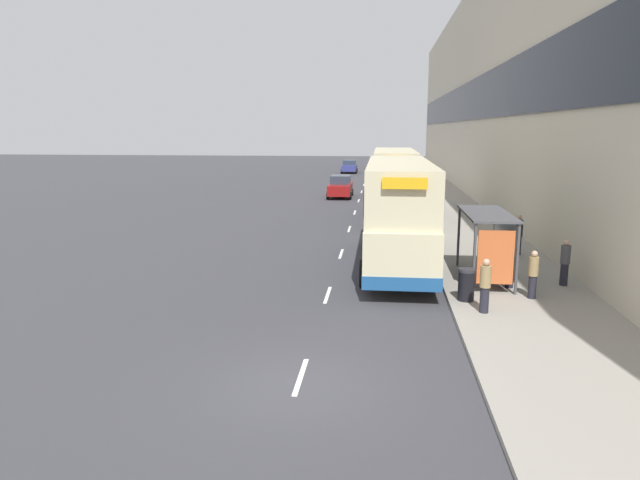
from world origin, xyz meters
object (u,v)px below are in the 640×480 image
object	(u,v)px
double_decker_bus_ahead	(394,182)
pedestrian_2	(485,285)
pedestrian_1	(565,262)
pedestrian_3	(533,274)
car_1	(340,187)
pedestrian_4	(518,234)
pedestrian_at_shelter	(510,263)
bus_shelter	(493,234)
car_0	(349,167)
double_decker_bus_near	(398,211)
litter_bin	(466,284)

from	to	relation	value
double_decker_bus_ahead	pedestrian_2	bearing A→B (deg)	-83.19
pedestrian_1	pedestrian_3	size ratio (longest dim) A/B	1.04
car_1	pedestrian_4	size ratio (longest dim) A/B	2.53
pedestrian_3	pedestrian_at_shelter	bearing A→B (deg)	110.07
double_decker_bus_ahead	pedestrian_at_shelter	xyz separation A→B (m)	(3.71, -16.76, -1.28)
pedestrian_3	bus_shelter	bearing A→B (deg)	115.25
car_0	car_1	world-z (taller)	car_1
car_0	pedestrian_1	world-z (taller)	pedestrian_1
double_decker_bus_near	pedestrian_4	bearing A→B (deg)	21.13
car_0	pedestrian_2	distance (m)	57.89
pedestrian_3	litter_bin	size ratio (longest dim) A/B	1.52
pedestrian_at_shelter	pedestrian_2	bearing A→B (deg)	-114.90
pedestrian_2	pedestrian_4	bearing A→B (deg)	71.17
double_decker_bus_near	car_1	size ratio (longest dim) A/B	2.49
bus_shelter	pedestrian_4	xyz separation A→B (m)	(2.03, 4.73, -0.82)
car_1	double_decker_bus_near	bearing A→B (deg)	99.69
bus_shelter	pedestrian_3	xyz separation A→B (m)	(0.96, -2.05, -0.92)
double_decker_bus_ahead	car_0	bearing A→B (deg)	97.49
pedestrian_3	litter_bin	bearing A→B (deg)	-167.92
bus_shelter	double_decker_bus_ahead	distance (m)	16.29
double_decker_bus_ahead	pedestrian_1	bearing A→B (deg)	-70.70
car_0	pedestrian_3	distance (m)	56.49
double_decker_bus_near	pedestrian_1	world-z (taller)	double_decker_bus_near
pedestrian_at_shelter	litter_bin	distance (m)	2.46
pedestrian_3	pedestrian_4	world-z (taller)	pedestrian_4
car_0	litter_bin	world-z (taller)	car_0
double_decker_bus_ahead	car_1	distance (m)	11.54
car_0	double_decker_bus_near	bearing A→B (deg)	95.45
double_decker_bus_ahead	pedestrian_at_shelter	distance (m)	17.22
pedestrian_1	double_decker_bus_ahead	bearing A→B (deg)	109.30
car_0	car_1	bearing A→B (deg)	91.65
double_decker_bus_ahead	pedestrian_at_shelter	bearing A→B (deg)	-77.51
double_decker_bus_near	car_1	bearing A→B (deg)	99.69
double_decker_bus_ahead	litter_bin	xyz separation A→B (m)	(1.98, -18.48, -1.62)
pedestrian_at_shelter	pedestrian_2	size ratio (longest dim) A/B	1.02
pedestrian_4	car_0	bearing A→B (deg)	101.76
bus_shelter	double_decker_bus_ahead	size ratio (longest dim) A/B	0.39
car_1	litter_bin	world-z (taller)	car_1
bus_shelter	pedestrian_2	distance (m)	3.93
double_decker_bus_near	bus_shelter	bearing A→B (deg)	-39.00
bus_shelter	double_decker_bus_near	bearing A→B (deg)	141.00
double_decker_bus_ahead	double_decker_bus_near	bearing A→B (deg)	-90.39
double_decker_bus_ahead	bus_shelter	bearing A→B (deg)	-78.65
bus_shelter	pedestrian_3	bearing A→B (deg)	-64.75
bus_shelter	car_0	world-z (taller)	bus_shelter
bus_shelter	pedestrian_at_shelter	xyz separation A→B (m)	(0.51, -0.79, -0.87)
car_1	pedestrian_1	bearing A→B (deg)	110.15
pedestrian_2	pedestrian_4	distance (m)	8.94
car_0	pedestrian_at_shelter	bearing A→B (deg)	99.05
double_decker_bus_ahead	pedestrian_1	world-z (taller)	double_decker_bus_ahead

